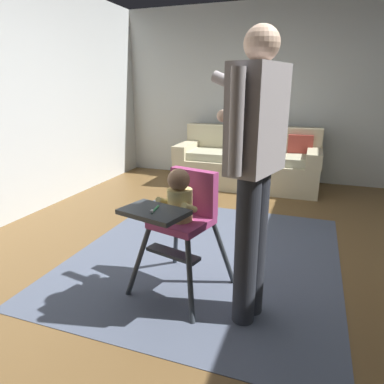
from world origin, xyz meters
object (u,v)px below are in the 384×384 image
at_px(wall_clock, 267,46).
at_px(adult_standing, 254,167).
at_px(couch, 248,163).
at_px(high_chair, 181,209).

bearing_deg(wall_clock, adult_standing, -82.37).
bearing_deg(adult_standing, couch, -63.33).
distance_m(high_chair, wall_clock, 3.68).
bearing_deg(high_chair, adult_standing, 88.72).
relative_size(adult_standing, wall_clock, 5.33).
xyz_separation_m(couch, high_chair, (0.08, -2.94, 0.29)).
distance_m(couch, high_chair, 2.95).
relative_size(couch, wall_clock, 6.34).
xyz_separation_m(high_chair, wall_clock, (0.03, 3.41, 1.38)).
height_order(couch, high_chair, high_chair).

